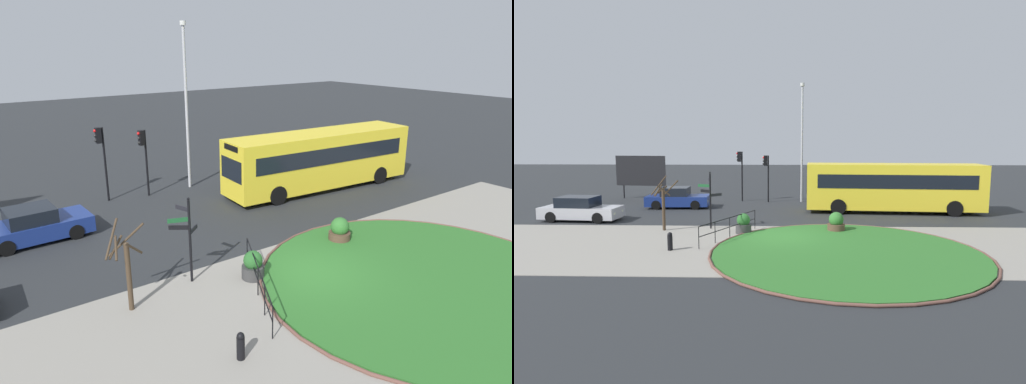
# 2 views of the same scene
# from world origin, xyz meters

# --- Properties ---
(ground) EXTENTS (120.00, 120.00, 0.00)m
(ground) POSITION_xyz_m (0.00, 0.00, 0.00)
(ground) COLOR #282B2D
(sidewalk_paving) EXTENTS (32.00, 8.70, 0.02)m
(sidewalk_paving) POSITION_xyz_m (0.00, -1.65, 0.01)
(sidewalk_paving) COLOR gray
(sidewalk_paving) RESTS_ON ground
(grass_island) EXTENTS (11.26, 11.26, 0.10)m
(grass_island) POSITION_xyz_m (2.83, -2.73, 0.05)
(grass_island) COLOR #2D6B28
(grass_island) RESTS_ON ground
(grass_kerb_ring) EXTENTS (11.57, 11.57, 0.11)m
(grass_kerb_ring) POSITION_xyz_m (2.83, -2.73, 0.06)
(grass_kerb_ring) COLOR brown
(grass_kerb_ring) RESTS_ON ground
(signpost_directional) EXTENTS (1.23, 0.65, 3.09)m
(signpost_directional) POSITION_xyz_m (-3.77, 2.09, 1.78)
(signpost_directional) COLOR black
(signpost_directional) RESTS_ON ground
(bollard_foreground) EXTENTS (0.22, 0.22, 0.81)m
(bollard_foreground) POSITION_xyz_m (-4.73, -2.47, 0.42)
(bollard_foreground) COLOR black
(bollard_foreground) RESTS_ON ground
(railing_grass_edge) EXTENTS (2.20, 4.37, 1.03)m
(railing_grass_edge) POSITION_xyz_m (-2.43, -0.11, 0.66)
(railing_grass_edge) COLOR black
(railing_grass_edge) RESTS_ON ground
(bus_yellow) EXTENTS (11.36, 3.27, 3.20)m
(bus_yellow) POSITION_xyz_m (7.37, 7.49, 1.72)
(bus_yellow) COLOR yellow
(bus_yellow) RESTS_ON ground
(car_near_lane) EXTENTS (4.39, 2.05, 1.45)m
(car_near_lane) POSITION_xyz_m (-7.26, 8.99, 0.66)
(car_near_lane) COLOR navy
(car_near_lane) RESTS_ON ground
(car_far_lane) EXTENTS (4.69, 2.04, 1.44)m
(car_far_lane) POSITION_xyz_m (-11.83, 4.11, 0.66)
(car_far_lane) COLOR #B7B7BC
(car_far_lane) RESTS_ON ground
(traffic_light_near) EXTENTS (0.49, 0.27, 3.86)m
(traffic_light_near) POSITION_xyz_m (-3.15, 12.33, 2.83)
(traffic_light_near) COLOR black
(traffic_light_near) RESTS_ON ground
(traffic_light_far) EXTENTS (0.49, 0.30, 3.57)m
(traffic_light_far) POSITION_xyz_m (-1.10, 11.87, 2.63)
(traffic_light_far) COLOR black
(traffic_light_far) RESTS_ON ground
(lamppost_tall) EXTENTS (0.32, 0.32, 8.97)m
(lamppost_tall) POSITION_xyz_m (1.60, 11.99, 4.78)
(lamppost_tall) COLOR #B7B7BC
(lamppost_tall) RESTS_ON ground
(billboard_left) EXTENTS (4.19, 0.62, 3.49)m
(billboard_left) POSITION_xyz_m (-11.33, 13.42, 2.23)
(billboard_left) COLOR black
(billboard_left) RESTS_ON ground
(planter_near_signpost) EXTENTS (0.90, 0.90, 1.04)m
(planter_near_signpost) POSITION_xyz_m (2.93, 1.48, 0.47)
(planter_near_signpost) COLOR brown
(planter_near_signpost) RESTS_ON ground
(planter_kerbside) EXTENTS (0.80, 0.80, 1.04)m
(planter_kerbside) POSITION_xyz_m (-1.86, 0.97, 0.47)
(planter_kerbside) COLOR #383838
(planter_kerbside) RESTS_ON ground
(street_tree_bare) EXTENTS (1.43, 1.20, 2.87)m
(street_tree_bare) POSITION_xyz_m (-6.14, 1.60, 1.47)
(street_tree_bare) COLOR #423323
(street_tree_bare) RESTS_ON ground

